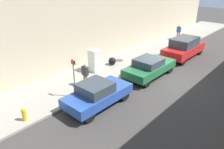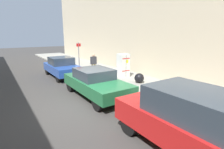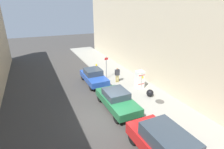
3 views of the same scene
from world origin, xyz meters
The scene contains 12 objects.
ground_plane centered at (0.00, 0.00, 0.00)m, with size 80.00×80.00×0.00m, color #383533.
sidewalk_slab centered at (-3.91, 0.00, 0.06)m, with size 3.97×44.00×0.13m, color gray.
building_facade_near centered at (-7.12, 0.00, 4.38)m, with size 2.47×39.60×8.76m, color beige.
discarded_refrigerator centered at (-4.26, -2.76, 0.96)m, with size 0.73×0.66×1.66m.
manhole_cover centered at (-4.32, 0.16, 0.14)m, with size 0.70×0.70×0.02m, color #47443F.
street_sign_post centered at (-2.37, -6.15, 1.46)m, with size 0.36×0.07×2.37m.
fire_hydrant centered at (-2.42, -9.33, 0.49)m, with size 0.22×0.22×0.70m.
trash_bag centered at (-4.13, -0.93, 0.43)m, with size 0.61×0.61×0.61m, color black.
pedestrian_walking_far centered at (-2.97, -4.81, 1.00)m, with size 0.44×0.22×1.54m.
parked_hatchback_blue centered at (-0.84, -5.82, 0.75)m, with size 1.79×3.99×1.45m.
parked_sedan_green centered at (-0.84, -0.62, 0.74)m, with size 1.85×4.33×1.42m.
parked_suv_red centered at (-0.84, 4.84, 0.92)m, with size 1.92×4.76×1.77m.
Camera 3 is at (4.35, 9.67, 7.23)m, focal length 28.00 mm.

